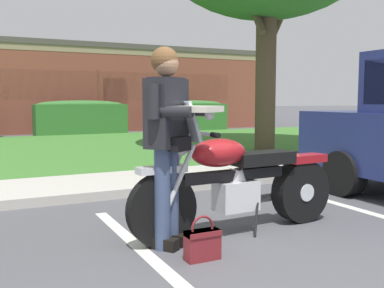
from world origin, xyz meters
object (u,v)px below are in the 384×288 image
Objects in this scene: handbag at (202,242)px; hedge_center_right at (191,115)px; hedge_center_left at (81,117)px; motorcycle at (244,181)px; rider_person at (169,130)px.

hedge_center_right reaches higher than handbag.
handbag is 13.38m from hedge_center_left.
handbag is (-0.73, -0.52, -0.34)m from motorcycle.
rider_person reaches higher than hedge_center_right.
motorcycle is 13.96m from hedge_center_right.
hedge_center_right is (6.56, 13.20, 0.51)m from handbag.
handbag is at bearing -116.41° from hedge_center_right.
motorcycle is at bearing -114.67° from hedge_center_right.
rider_person reaches higher than hedge_center_left.
hedge_center_right is at bearing 63.59° from handbag.
handbag is at bearing -75.54° from rider_person.
motorcycle reaches higher than handbag.
hedge_center_left and hedge_center_right have the same top height.
handbag is 14.75m from hedge_center_right.
rider_person is 0.60× the size of hedge_center_right.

